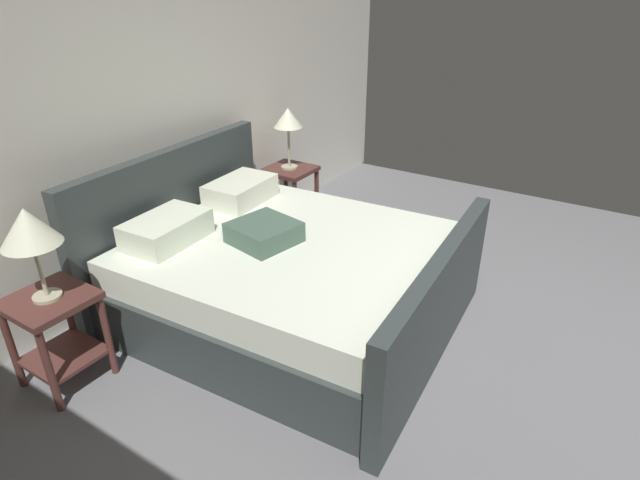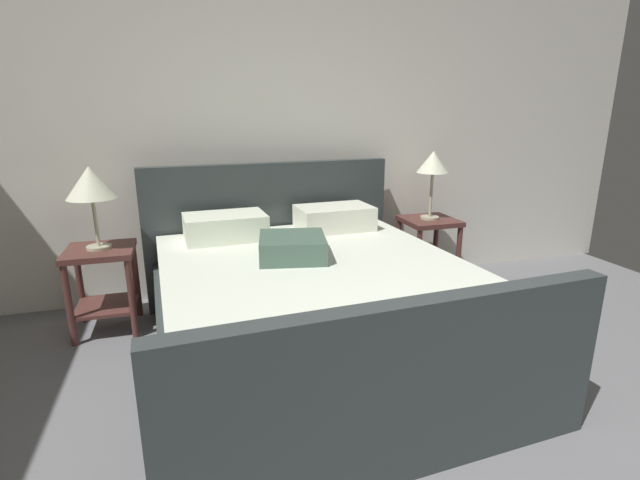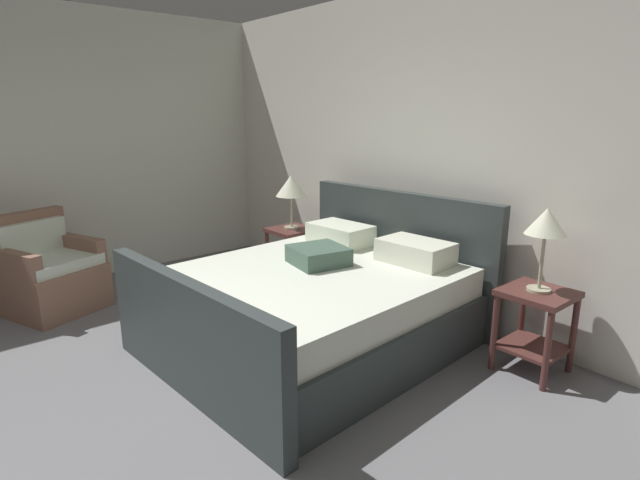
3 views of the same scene
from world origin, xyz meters
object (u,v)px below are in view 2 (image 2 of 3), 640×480
(table_lamp_left, at_px, (91,184))
(nightstand_left, at_px, (103,276))
(bed, at_px, (313,303))
(nightstand_right, at_px, (428,241))
(table_lamp_right, at_px, (433,164))

(table_lamp_left, bearing_deg, nightstand_left, -63.43)
(bed, bearing_deg, nightstand_right, 34.42)
(bed, distance_m, table_lamp_right, 1.74)
(bed, bearing_deg, nightstand_left, 150.34)
(bed, distance_m, nightstand_left, 1.49)
(bed, xyz_separation_m, nightstand_left, (-1.30, 0.74, 0.06))
(bed, relative_size, table_lamp_right, 4.04)
(table_lamp_right, relative_size, table_lamp_left, 1.04)
(table_lamp_right, height_order, table_lamp_left, table_lamp_right)
(table_lamp_right, bearing_deg, nightstand_right, -108.43)
(bed, height_order, table_lamp_right, table_lamp_right)
(table_lamp_left, bearing_deg, bed, -29.66)
(bed, height_order, nightstand_left, bed)
(table_lamp_right, distance_m, table_lamp_left, 2.61)
(nightstand_left, bearing_deg, table_lamp_right, 3.41)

